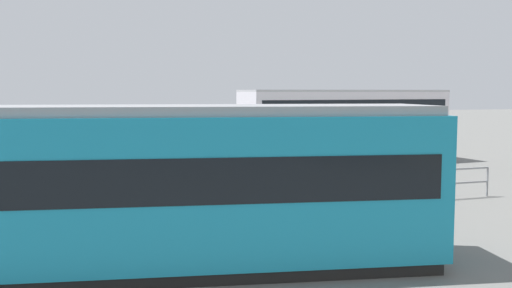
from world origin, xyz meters
name	(u,v)px	position (x,y,z in m)	size (l,w,h in m)	color
ground_plane	(334,174)	(0.00, 0.00, 0.00)	(160.00, 160.00, 0.00)	slate
double_decker_bus	(347,126)	(-2.20, -3.34, 1.99)	(12.00, 3.96, 3.86)	silver
tram_yellow	(61,188)	(11.50, 11.76, 1.80)	(16.04, 4.93, 3.47)	teal
pedestrian_near_railing	(339,172)	(2.60, 6.04, 1.01)	(0.41, 0.41, 1.75)	#4C3F2D
pedestrian_railing	(397,181)	(0.88, 6.96, 0.74)	(7.57, 0.31, 1.08)	gray
info_sign	(251,159)	(6.03, 6.92, 1.67)	(0.95, 0.17, 2.46)	slate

